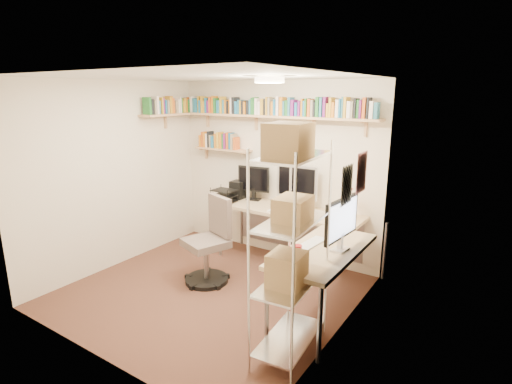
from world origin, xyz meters
TOP-DOWN VIEW (x-y plane):
  - ground at (0.00, 0.00)m, footprint 3.20×3.20m
  - room_shell at (0.00, 0.00)m, footprint 3.24×3.04m
  - wall_shelves at (-0.41, 1.30)m, footprint 3.12×1.09m
  - corner_desk at (0.53, 0.95)m, footprint 2.42×2.08m
  - office_chair at (-0.18, 0.24)m, footprint 0.61×0.62m
  - wire_rack at (1.36, -0.55)m, footprint 0.48×0.87m

SIDE VIEW (x-z plane):
  - ground at x=0.00m, z-range 0.00..0.00m
  - office_chair at x=-0.18m, z-range -0.09..1.00m
  - corner_desk at x=0.53m, z-range 0.10..1.49m
  - wire_rack at x=1.36m, z-range 0.26..2.37m
  - room_shell at x=0.00m, z-range 0.29..2.81m
  - wall_shelves at x=-0.41m, z-range 1.63..2.43m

